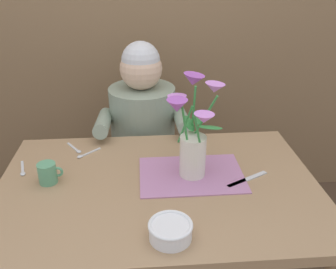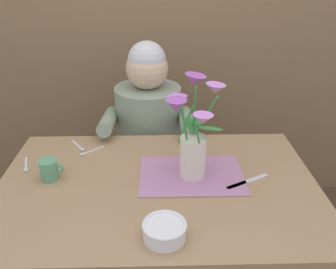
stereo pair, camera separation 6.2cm
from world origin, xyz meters
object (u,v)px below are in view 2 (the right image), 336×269
dinner_knife (248,182)px  tea_cup (49,170)px  ceramic_bowl (165,230)px  seated_person (149,146)px  flower_vase (193,134)px

dinner_knife → tea_cup: bearing=148.9°
ceramic_bowl → dinner_knife: 0.43m
seated_person → dinner_knife: size_ratio=5.97×
seated_person → tea_cup: size_ratio=12.20×
tea_cup → seated_person: bearing=57.9°
seated_person → dinner_knife: seated_person is taller
dinner_knife → tea_cup: (-0.75, 0.05, 0.04)m
dinner_knife → tea_cup: size_ratio=2.04×
tea_cup → ceramic_bowl: bearing=-37.7°
flower_vase → dinner_knife: flower_vase is taller
seated_person → dinner_knife: bearing=-55.5°
seated_person → flower_vase: 0.69m
seated_person → ceramic_bowl: seated_person is taller
flower_vase → dinner_knife: size_ratio=2.01×
ceramic_bowl → tea_cup: bearing=142.3°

